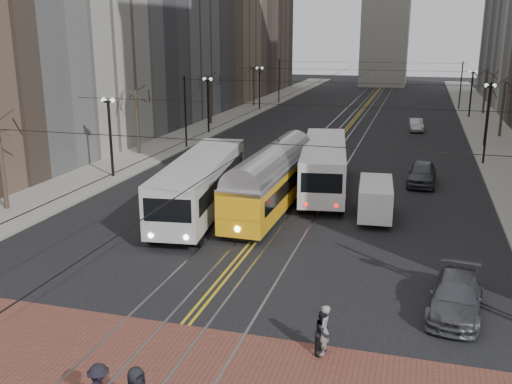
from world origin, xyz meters
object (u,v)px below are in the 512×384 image
Objects in this scene: sedan_parked at (456,297)px; pedestrian_b at (324,330)px; sedan_grey at (422,173)px; pedestrian_c at (324,332)px; cargo_van at (375,201)px; transit_bus at (201,186)px; streetcar at (272,186)px; sedan_silver at (416,125)px; rear_bus at (324,168)px.

pedestrian_b reaches higher than sedan_parked.
pedestrian_c is at bearing -94.84° from sedan_grey.
transit_bus is at bearing -174.09° from cargo_van.
cargo_van is (6.11, 0.02, -0.45)m from streetcar.
transit_bus is at bearing 153.48° from sedan_parked.
pedestrian_c is at bearing 86.28° from pedestrian_b.
streetcar reaches higher than pedestrian_c.
transit_bus reaches higher than sedan_grey.
transit_bus reaches higher than pedestrian_c.
cargo_van is 1.19× the size of sedan_silver.
transit_bus is 16.30m from sedan_grey.
streetcar is 14.78m from sedan_parked.
pedestrian_c is (3.36, -20.09, -0.84)m from rear_bus.
pedestrian_b is at bearing -96.16° from cargo_van.
pedestrian_c reaches higher than sedan_parked.
pedestrian_c is at bearing -88.64° from rear_bus.
cargo_van is at bearing 174.56° from pedestrian_b.
transit_bus reaches higher than streetcar.
sedan_parked is at bearing -46.35° from streetcar.
pedestrian_b is (-2.25, -47.32, 0.21)m from sedan_silver.
sedan_silver is 43.15m from sedan_parked.
transit_bus is at bearing -114.02° from sedan_silver.
streetcar is at bearing 175.75° from cargo_van.
rear_bus is at bearing -174.24° from pedestrian_b.
pedestrian_c is at bearing -61.82° from transit_bus.
transit_bus is at bearing -139.99° from rear_bus.
streetcar reaches higher than sedan_grey.
sedan_parked is 6.06m from pedestrian_b.
cargo_van is at bearing -104.00° from sedan_grey.
sedan_silver is at bearing 12.38° from pedestrian_c.
rear_bus is 6.30m from cargo_van.
pedestrian_b is (-0.45, -15.10, -0.19)m from cargo_van.
sedan_grey is (6.35, 3.69, -0.82)m from rear_bus.
cargo_van reaches higher than pedestrian_c.
pedestrian_b is at bearing -129.04° from sedan_parked.
transit_bus is at bearing -153.75° from streetcar.
sedan_silver is at bearing 70.23° from rear_bus.
pedestrian_c is at bearing -129.01° from sedan_parked.
sedan_silver is (11.70, 34.03, -0.98)m from transit_bus.
pedestrian_b is (9.45, -13.29, -0.77)m from transit_bus.
streetcar reaches higher than sedan_silver.
rear_bus is 2.61× the size of cargo_van.
sedan_silver is 0.86× the size of sedan_parked.
sedan_parked is (2.09, -43.10, 0.01)m from sedan_silver.
sedan_parked is at bearing 130.44° from pedestrian_b.
rear_bus is at bearing 24.59° from pedestrian_c.
pedestrian_b reaches higher than sedan_silver.
cargo_van reaches higher than sedan_parked.
transit_bus reaches higher than sedan_silver.
rear_bus reaches higher than sedan_silver.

